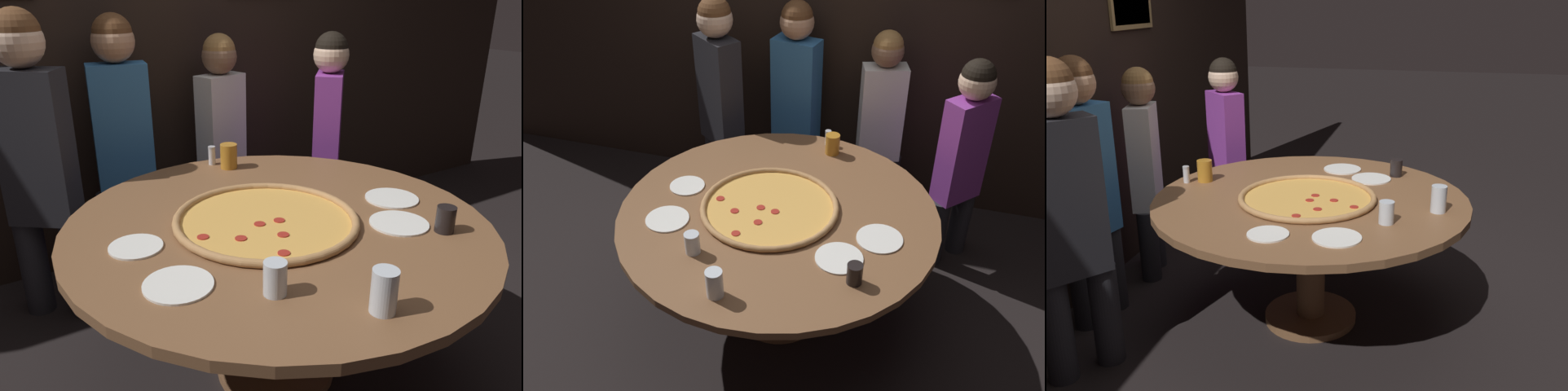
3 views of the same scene
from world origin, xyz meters
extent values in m
plane|color=black|center=(0.00, 0.00, 0.00)|extent=(24.00, 24.00, 0.00)
cube|color=black|center=(0.00, 1.44, 1.30)|extent=(6.40, 0.06, 2.60)
cylinder|color=brown|center=(0.00, 0.00, 0.72)|extent=(1.68, 1.68, 0.04)
cylinder|color=brown|center=(0.00, 0.00, 0.35)|extent=(0.16, 0.16, 0.70)
cylinder|color=brown|center=(0.00, 0.00, 0.02)|extent=(0.52, 0.52, 0.04)
cylinder|color=#E5A84C|center=(-0.05, 0.01, 0.75)|extent=(0.69, 0.69, 0.01)
torus|color=#B27F4C|center=(-0.05, 0.01, 0.76)|extent=(0.73, 0.73, 0.03)
cylinder|color=#A8281E|center=(-0.09, -0.01, 0.75)|extent=(0.04, 0.04, 0.00)
cylinder|color=#A8281E|center=(-0.21, -0.08, 0.75)|extent=(0.04, 0.04, 0.00)
cylinder|color=#A8281E|center=(-0.07, -0.14, 0.75)|extent=(0.04, 0.04, 0.00)
cylinder|color=#A8281E|center=(-0.33, 0.00, 0.75)|extent=(0.04, 0.04, 0.00)
cylinder|color=#A8281E|center=(-0.14, -0.25, 0.75)|extent=(0.04, 0.04, 0.00)
cylinder|color=#A8281E|center=(-0.01, -0.03, 0.75)|extent=(0.04, 0.04, 0.00)
cylinder|color=#BC7A23|center=(0.14, 0.66, 0.80)|extent=(0.09, 0.09, 0.12)
cylinder|color=silver|center=(-0.29, -0.43, 0.79)|extent=(0.07, 0.07, 0.11)
cylinder|color=silver|center=(-0.08, -0.67, 0.81)|extent=(0.08, 0.08, 0.14)
cylinder|color=black|center=(0.48, -0.41, 0.79)|extent=(0.07, 0.07, 0.10)
cylinder|color=white|center=(-0.52, -0.24, 0.74)|extent=(0.22, 0.22, 0.01)
cylinder|color=white|center=(0.39, -0.28, 0.74)|extent=(0.23, 0.23, 0.01)
cylinder|color=white|center=(-0.55, 0.07, 0.74)|extent=(0.19, 0.19, 0.01)
cylinder|color=white|center=(0.55, -0.08, 0.74)|extent=(0.23, 0.23, 0.01)
cylinder|color=silver|center=(0.09, 0.75, 0.78)|extent=(0.04, 0.04, 0.08)
cylinder|color=#B7B7BC|center=(0.09, 0.75, 0.83)|extent=(0.04, 0.04, 0.01)
cylinder|color=#232328|center=(-0.62, 0.90, 0.26)|extent=(0.20, 0.20, 0.53)
cylinder|color=#232328|center=(-0.81, 1.04, 0.26)|extent=(0.20, 0.20, 0.53)
cube|color=#232328|center=(-0.71, 0.97, 0.90)|extent=(0.35, 0.32, 0.74)
sphere|color=beige|center=(-0.71, 0.97, 1.38)|extent=(0.23, 0.23, 0.23)
sphere|color=brown|center=(-0.71, 0.97, 1.42)|extent=(0.21, 0.21, 0.21)
cylinder|color=#232328|center=(0.97, 0.89, 0.24)|extent=(0.18, 0.18, 0.47)
cylinder|color=#232328|center=(0.82, 0.73, 0.24)|extent=(0.18, 0.18, 0.47)
cube|color=purple|center=(0.89, 0.81, 0.80)|extent=(0.30, 0.31, 0.66)
sphere|color=beige|center=(0.89, 0.81, 1.24)|extent=(0.21, 0.21, 0.21)
sphere|color=black|center=(0.89, 0.81, 1.27)|extent=(0.19, 0.19, 0.19)
cylinder|color=#232328|center=(0.45, 1.18, 0.23)|extent=(0.16, 0.16, 0.47)
cylinder|color=#232328|center=(0.25, 1.12, 0.23)|extent=(0.16, 0.16, 0.47)
cube|color=white|center=(0.35, 1.15, 0.80)|extent=(0.31, 0.23, 0.66)
sphere|color=#8C664C|center=(0.35, 1.15, 1.23)|extent=(0.20, 0.20, 0.20)
sphere|color=#9E703D|center=(0.35, 1.15, 1.26)|extent=(0.19, 0.19, 0.19)
cylinder|color=#232328|center=(-0.13, 1.16, 0.26)|extent=(0.16, 0.16, 0.51)
cylinder|color=#232328|center=(-0.35, 1.21, 0.26)|extent=(0.16, 0.16, 0.51)
cube|color=#3370B2|center=(-0.24, 1.18, 0.87)|extent=(0.33, 0.22, 0.72)
sphere|color=tan|center=(-0.24, 1.18, 1.34)|extent=(0.22, 0.22, 0.22)
sphere|color=brown|center=(-0.24, 1.18, 1.38)|extent=(0.20, 0.20, 0.20)
camera|label=1|loc=(-1.01, -1.52, 1.60)|focal=35.00mm
camera|label=2|loc=(0.73, -2.33, 2.56)|focal=40.00mm
camera|label=3|loc=(-2.86, -0.64, 1.76)|focal=40.00mm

